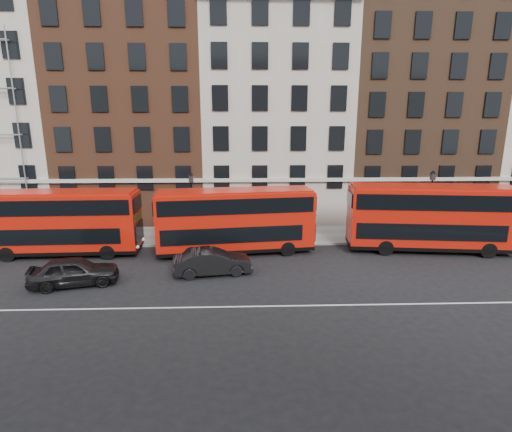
{
  "coord_description": "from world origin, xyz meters",
  "views": [
    {
      "loc": [
        -3.05,
        -20.5,
        9.26
      ],
      "look_at": [
        -2.19,
        5.0,
        3.0
      ],
      "focal_mm": 28.0,
      "sensor_mm": 36.0,
      "label": 1
    }
  ],
  "objects_px": {
    "bus_a": "(58,221)",
    "car_front": "(213,262)",
    "car_rear": "(74,271)",
    "bus_c": "(430,216)",
    "bus_b": "(235,220)"
  },
  "relations": [
    {
      "from": "bus_a",
      "to": "car_front",
      "type": "relative_size",
      "value": 2.28
    },
    {
      "from": "car_front",
      "to": "car_rear",
      "type": "bearing_deg",
      "value": 91.21
    },
    {
      "from": "car_rear",
      "to": "car_front",
      "type": "xyz_separation_m",
      "value": [
        7.74,
        1.38,
        -0.04
      ]
    },
    {
      "from": "car_front",
      "to": "bus_c",
      "type": "bearing_deg",
      "value": -84.46
    },
    {
      "from": "bus_c",
      "to": "car_front",
      "type": "relative_size",
      "value": 2.43
    },
    {
      "from": "bus_b",
      "to": "car_front",
      "type": "distance_m",
      "value": 4.4
    },
    {
      "from": "bus_c",
      "to": "car_front",
      "type": "xyz_separation_m",
      "value": [
        -15.02,
        -3.86,
        -1.76
      ]
    },
    {
      "from": "bus_a",
      "to": "bus_b",
      "type": "bearing_deg",
      "value": -1.56
    },
    {
      "from": "bus_c",
      "to": "car_front",
      "type": "bearing_deg",
      "value": -159.03
    },
    {
      "from": "bus_a",
      "to": "bus_c",
      "type": "distance_m",
      "value": 25.78
    },
    {
      "from": "bus_b",
      "to": "car_rear",
      "type": "distance_m",
      "value": 10.58
    },
    {
      "from": "bus_a",
      "to": "car_front",
      "type": "distance_m",
      "value": 11.55
    },
    {
      "from": "bus_c",
      "to": "car_rear",
      "type": "bearing_deg",
      "value": -160.49
    },
    {
      "from": "bus_c",
      "to": "car_front",
      "type": "distance_m",
      "value": 15.61
    },
    {
      "from": "bus_b",
      "to": "car_rear",
      "type": "bearing_deg",
      "value": -156.78
    }
  ]
}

